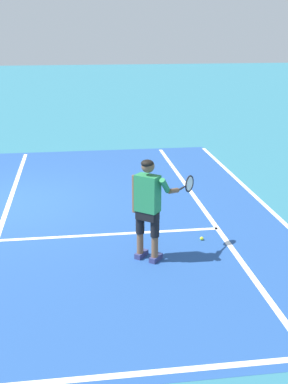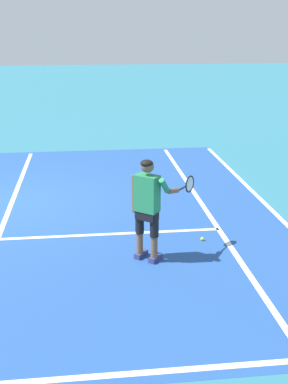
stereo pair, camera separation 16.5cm
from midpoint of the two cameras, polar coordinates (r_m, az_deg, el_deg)
ground_plane at (r=11.29m, az=-15.57°, el=-1.29°), size 80.00×80.00×0.00m
court_inner_surface at (r=10.58m, az=-16.06°, el=-2.68°), size 10.98×10.75×0.00m
line_centre_service at (r=12.43m, az=-14.91°, el=0.59°), size 0.10×6.40×0.01m
line_singles_right at (r=10.76m, az=6.15°, el=-1.65°), size 0.10×10.35×0.01m
line_doubles_right at (r=11.17m, az=13.01°, el=-1.28°), size 0.10×10.35×0.01m
tennis_player at (r=7.99m, az=-0.04°, el=-1.27°), size 1.12×0.81×1.71m
tennis_ball_near_feet at (r=9.11m, az=6.08°, el=-5.29°), size 0.07×0.07×0.07m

